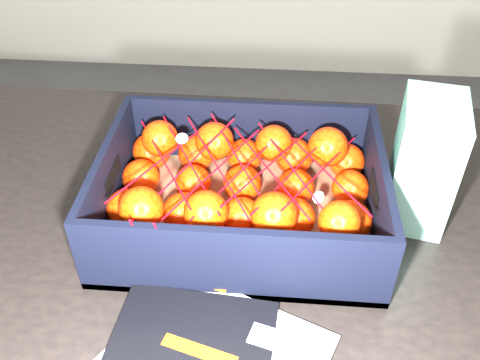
{
  "coord_description": "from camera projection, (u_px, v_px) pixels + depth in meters",
  "views": [
    {
      "loc": [
        -0.13,
        -0.85,
        1.36
      ],
      "look_at": [
        -0.18,
        -0.25,
        0.86
      ],
      "focal_mm": 39.7,
      "sensor_mm": 36.0,
      "label": 1
    }
  ],
  "objects": [
    {
      "name": "table",
      "position": [
        210.0,
        260.0,
        0.95
      ],
      "size": [
        1.21,
        0.81,
        0.75
      ],
      "color": "black",
      "rests_on": "ground"
    },
    {
      "name": "mesh_net",
      "position": [
        236.0,
        170.0,
        0.8
      ],
      "size": [
        0.37,
        0.29,
        0.09
      ],
      "color": "red",
      "rests_on": "clementine_heap"
    },
    {
      "name": "retail_carton",
      "position": [
        424.0,
        162.0,
        0.84
      ],
      "size": [
        0.12,
        0.15,
        0.21
      ],
      "primitive_type": "cube",
      "rotation": [
        0.0,
        0.0,
        -0.18
      ],
      "color": "silver",
      "rests_on": "table"
    },
    {
      "name": "clementine_heap",
      "position": [
        240.0,
        193.0,
        0.85
      ],
      "size": [
        0.42,
        0.31,
        0.12
      ],
      "color": "#FF2E05",
      "rests_on": "produce_crate"
    },
    {
      "name": "produce_crate",
      "position": [
        241.0,
        201.0,
        0.86
      ],
      "size": [
        0.44,
        0.33,
        0.13
      ],
      "color": "#8C6040",
      "rests_on": "table"
    }
  ]
}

